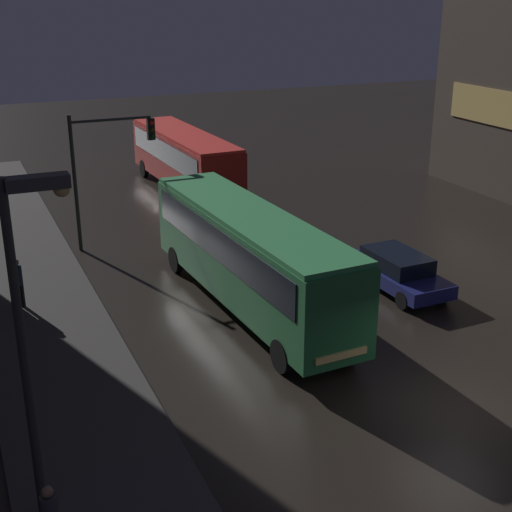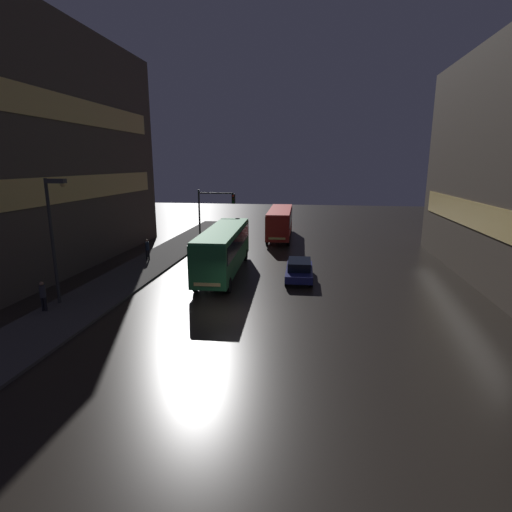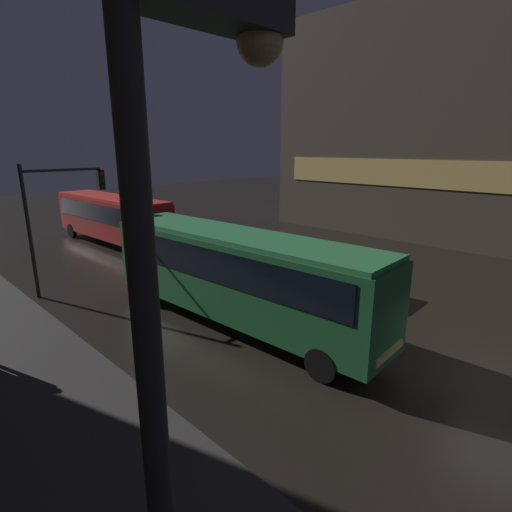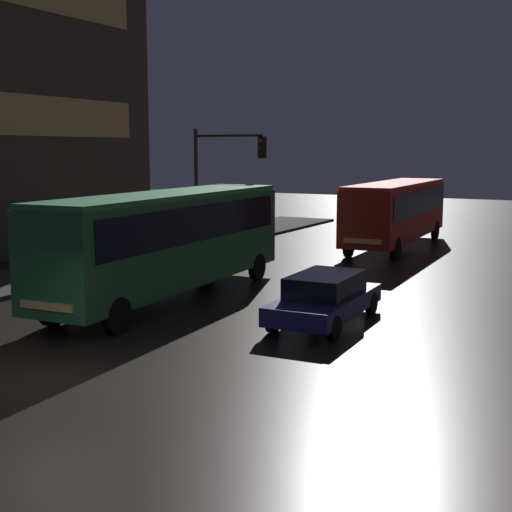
% 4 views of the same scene
% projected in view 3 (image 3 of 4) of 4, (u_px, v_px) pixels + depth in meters
% --- Properties ---
extents(ground_plane, '(120.00, 120.00, 0.00)m').
position_uv_depth(ground_plane, '(504.00, 387.00, 10.85)').
color(ground_plane, black).
extents(sidewalk_left, '(4.00, 48.00, 0.15)m').
position_uv_depth(sidewalk_left, '(23.00, 372.00, 11.42)').
color(sidewalk_left, '#3D3A38').
rests_on(sidewalk_left, ground).
extents(building_right_block, '(10.07, 21.64, 15.84)m').
position_uv_depth(building_right_block, '(436.00, 125.00, 29.34)').
color(building_right_block, '#4C4238').
rests_on(building_right_block, ground).
extents(bus_near, '(2.87, 11.58, 3.44)m').
position_uv_depth(bus_near, '(237.00, 269.00, 14.13)').
color(bus_near, '#236B38').
rests_on(bus_near, ground).
extents(bus_far, '(2.73, 10.99, 3.20)m').
position_uv_depth(bus_far, '(112.00, 215.00, 26.47)').
color(bus_far, '#AD1E19').
rests_on(bus_far, ground).
extents(car_taxi, '(1.99, 4.65, 1.39)m').
position_uv_depth(car_taxi, '(337.00, 276.00, 17.95)').
color(car_taxi, navy).
rests_on(car_taxi, ground).
extents(traffic_light_main, '(3.51, 0.35, 5.67)m').
position_uv_depth(traffic_light_main, '(58.00, 205.00, 17.21)').
color(traffic_light_main, '#2D2D2D').
rests_on(traffic_light_main, ground).
extents(street_lamp_sidewalk, '(1.25, 0.36, 7.13)m').
position_uv_depth(street_lamp_sidewalk, '(182.00, 357.00, 2.71)').
color(street_lamp_sidewalk, '#2D2D2D').
rests_on(street_lamp_sidewalk, sidewalk_left).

